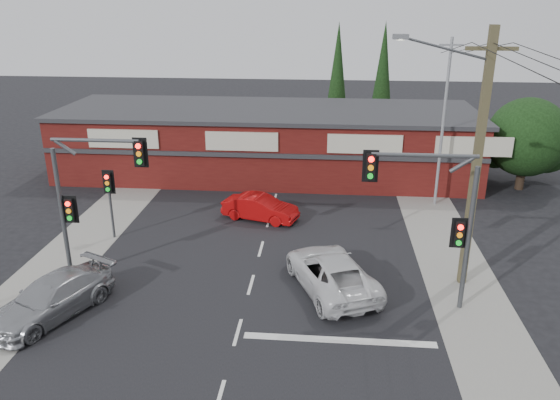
# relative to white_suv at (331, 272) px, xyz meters

# --- Properties ---
(ground) EXTENTS (120.00, 120.00, 0.00)m
(ground) POSITION_rel_white_suv_xyz_m (-3.20, -1.99, -0.74)
(ground) COLOR black
(ground) RESTS_ON ground
(road_strip) EXTENTS (14.00, 70.00, 0.01)m
(road_strip) POSITION_rel_white_suv_xyz_m (-3.20, 3.01, -0.73)
(road_strip) COLOR black
(road_strip) RESTS_ON ground
(verge_left) EXTENTS (3.00, 70.00, 0.02)m
(verge_left) POSITION_rel_white_suv_xyz_m (-11.70, 3.01, -0.73)
(verge_left) COLOR gray
(verge_left) RESTS_ON ground
(verge_right) EXTENTS (3.00, 70.00, 0.02)m
(verge_right) POSITION_rel_white_suv_xyz_m (5.30, 3.01, -0.73)
(verge_right) COLOR gray
(verge_right) RESTS_ON ground
(stop_line) EXTENTS (6.50, 0.35, 0.01)m
(stop_line) POSITION_rel_white_suv_xyz_m (0.30, -3.49, -0.72)
(stop_line) COLOR silver
(stop_line) RESTS_ON ground
(white_suv) EXTENTS (4.30, 5.85, 1.48)m
(white_suv) POSITION_rel_white_suv_xyz_m (0.00, 0.00, 0.00)
(white_suv) COLOR silver
(white_suv) RESTS_ON ground
(silver_suv) EXTENTS (3.84, 5.26, 1.41)m
(silver_suv) POSITION_rel_white_suv_xyz_m (-10.05, -2.80, -0.03)
(silver_suv) COLOR #9D9FA2
(silver_suv) RESTS_ON ground
(red_sedan) EXTENTS (4.15, 2.45, 1.29)m
(red_sedan) POSITION_rel_white_suv_xyz_m (-3.65, 6.89, -0.09)
(red_sedan) COLOR #B20A0B
(red_sedan) RESTS_ON ground
(lane_dashes) EXTENTS (0.12, 44.92, 0.01)m
(lane_dashes) POSITION_rel_white_suv_xyz_m (-3.20, 1.67, -0.72)
(lane_dashes) COLOR silver
(lane_dashes) RESTS_ON ground
(shop_building) EXTENTS (27.30, 8.40, 4.22)m
(shop_building) POSITION_rel_white_suv_xyz_m (-4.19, 15.00, 1.39)
(shop_building) COLOR #4A100E
(shop_building) RESTS_ON ground
(tree_cluster) EXTENTS (5.90, 5.10, 5.50)m
(tree_cluster) POSITION_rel_white_suv_xyz_m (11.49, 13.45, 2.16)
(tree_cluster) COLOR #2D2116
(tree_cluster) RESTS_ON ground
(conifer_near) EXTENTS (1.80, 1.80, 9.25)m
(conifer_near) POSITION_rel_white_suv_xyz_m (0.30, 22.01, 4.74)
(conifer_near) COLOR #2D2116
(conifer_near) RESTS_ON ground
(conifer_far) EXTENTS (1.80, 1.80, 9.25)m
(conifer_far) POSITION_rel_white_suv_xyz_m (3.80, 24.01, 4.74)
(conifer_far) COLOR #2D2116
(conifer_far) RESTS_ON ground
(traffic_mast_left) EXTENTS (3.77, 0.27, 5.97)m
(traffic_mast_left) POSITION_rel_white_suv_xyz_m (-9.62, 0.02, 3.19)
(traffic_mast_left) COLOR #47494C
(traffic_mast_left) RESTS_ON ground
(traffic_mast_right) EXTENTS (3.96, 0.27, 5.97)m
(traffic_mast_right) POSITION_rel_white_suv_xyz_m (3.67, -0.98, 3.21)
(traffic_mast_right) COLOR #47494C
(traffic_mast_right) RESTS_ON ground
(pedestal_signal) EXTENTS (0.55, 0.27, 3.38)m
(pedestal_signal) POSITION_rel_white_suv_xyz_m (-10.40, 4.02, 1.67)
(pedestal_signal) COLOR #47494C
(pedestal_signal) RESTS_ON ground
(utility_pole) EXTENTS (4.38, 0.59, 10.00)m
(utility_pole) POSITION_rel_white_suv_xyz_m (5.17, 1.00, 4.66)
(utility_pole) COLOR brown
(utility_pole) RESTS_ON ground
(steel_pole) EXTENTS (1.20, 0.16, 9.00)m
(steel_pole) POSITION_rel_white_suv_xyz_m (5.80, 10.01, 3.96)
(steel_pole) COLOR gray
(steel_pole) RESTS_ON ground
(power_lines) EXTENTS (2.01, 29.00, 1.22)m
(power_lines) POSITION_rel_white_suv_xyz_m (5.28, -4.45, 8.30)
(power_lines) COLOR black
(power_lines) RESTS_ON ground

